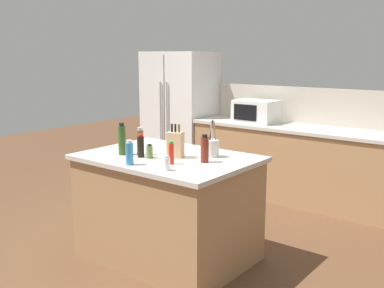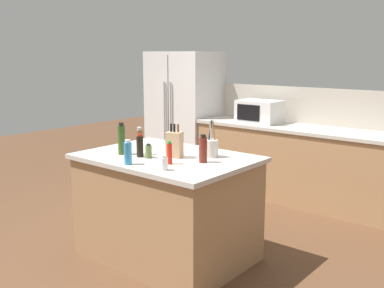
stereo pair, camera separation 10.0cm
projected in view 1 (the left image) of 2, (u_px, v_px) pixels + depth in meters
ground_plane at (168, 256)px, 4.11m from camera, size 14.00×14.00×0.00m
back_counter_run at (304, 165)px, 5.53m from camera, size 2.95×0.66×0.94m
wall_backsplash at (317, 106)px, 5.64m from camera, size 2.91×0.03×0.46m
kitchen_island at (168, 207)px, 4.02m from camera, size 1.49×1.06×0.94m
refrigerator at (181, 115)px, 6.70m from camera, size 0.99×0.75×1.85m
microwave at (256, 111)px, 5.83m from camera, size 0.53×0.39×0.29m
knife_block at (176, 144)px, 3.85m from camera, size 0.16×0.14×0.29m
utensil_crock at (212, 148)px, 3.87m from camera, size 0.12×0.12×0.32m
dish_soap_bottle at (129, 153)px, 3.59m from camera, size 0.06×0.06×0.20m
vinegar_bottle at (205, 149)px, 3.67m from camera, size 0.07×0.07×0.23m
olive_oil_bottle at (122, 140)px, 3.94m from camera, size 0.07×0.07×0.29m
hot_sauce_bottle at (171, 153)px, 3.61m from camera, size 0.04×0.04×0.19m
soy_sauce_bottle at (141, 146)px, 3.86m from camera, size 0.06×0.06×0.20m
pepper_grinder at (140, 142)px, 3.95m from camera, size 0.06×0.06×0.24m
salt_shaker at (167, 164)px, 3.42m from camera, size 0.05×0.05×0.11m
spice_jar_oregano at (150, 152)px, 3.82m from camera, size 0.06×0.06×0.12m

